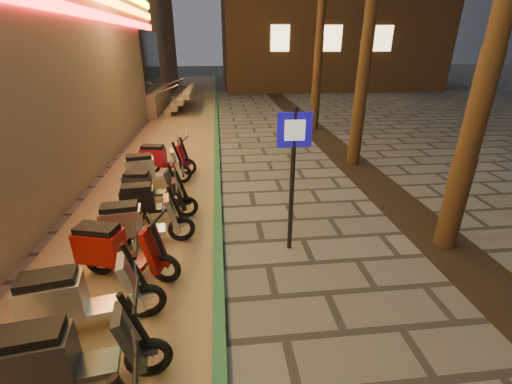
{
  "coord_description": "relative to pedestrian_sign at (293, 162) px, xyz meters",
  "views": [
    {
      "loc": [
        -0.78,
        -3.42,
        3.71
      ],
      "look_at": [
        -0.16,
        2.28,
        1.2
      ],
      "focal_mm": 24.0,
      "sensor_mm": 36.0,
      "label": 1
    }
  ],
  "objects": [
    {
      "name": "green_curb",
      "position": [
        -1.39,
        7.79,
        -1.72
      ],
      "size": [
        0.18,
        60.0,
        0.1
      ],
      "primitive_type": "cube",
      "color": "#225A36",
      "rests_on": "ground"
    },
    {
      "name": "ground",
      "position": [
        -0.49,
        -2.21,
        -1.77
      ],
      "size": [
        120.0,
        120.0,
        0.0
      ],
      "primitive_type": "plane",
      "color": "#474442",
      "rests_on": "ground"
    },
    {
      "name": "pedestrian_sign",
      "position": [
        0.0,
        0.0,
        0.0
      ],
      "size": [
        0.6,
        0.1,
        2.74
      ],
      "rotation": [
        0.0,
        0.0,
        -0.03
      ],
      "color": "black",
      "rests_on": "ground"
    },
    {
      "name": "scooter_10",
      "position": [
        -3.03,
        4.49,
        -1.26
      ],
      "size": [
        1.67,
        0.75,
        1.17
      ],
      "rotation": [
        0.0,
        0.0,
        -0.2
      ],
      "color": "black",
      "rests_on": "ground"
    },
    {
      "name": "scooter_8",
      "position": [
        -3.1,
        2.42,
        -1.31
      ],
      "size": [
        1.52,
        0.53,
        1.07
      ],
      "rotation": [
        0.0,
        0.0,
        -0.08
      ],
      "color": "black",
      "rests_on": "ground"
    },
    {
      "name": "planting_strip",
      "position": [
        3.11,
        2.79,
        -1.76
      ],
      "size": [
        1.2,
        40.0,
        0.02
      ],
      "primitive_type": "cube",
      "color": "black",
      "rests_on": "ground"
    },
    {
      "name": "scooter_5",
      "position": [
        -3.08,
        -0.57,
        -1.22
      ],
      "size": [
        1.78,
        0.91,
        1.26
      ],
      "rotation": [
        0.0,
        0.0,
        -0.28
      ],
      "color": "black",
      "rests_on": "ground"
    },
    {
      "name": "scooter_4",
      "position": [
        -3.28,
        -1.74,
        -1.21
      ],
      "size": [
        1.84,
        0.8,
        1.29
      ],
      "rotation": [
        0.0,
        0.0,
        0.18
      ],
      "color": "black",
      "rests_on": "ground"
    },
    {
      "name": "scooter_7",
      "position": [
        -2.86,
        1.44,
        -1.26
      ],
      "size": [
        1.66,
        0.64,
        1.17
      ],
      "rotation": [
        0.0,
        0.0,
        0.12
      ],
      "color": "black",
      "rests_on": "ground"
    },
    {
      "name": "parking_strip",
      "position": [
        -3.09,
        7.79,
        -1.77
      ],
      "size": [
        3.4,
        60.0,
        0.01
      ],
      "primitive_type": "cube",
      "color": "#8C7251",
      "rests_on": "ground"
    },
    {
      "name": "scooter_9",
      "position": [
        -3.19,
        3.49,
        -1.23
      ],
      "size": [
        1.76,
        0.8,
        1.24
      ],
      "rotation": [
        0.0,
        0.0,
        0.21
      ],
      "color": "black",
      "rests_on": "ground"
    },
    {
      "name": "scooter_3",
      "position": [
        -3.07,
        -2.7,
        -1.22
      ],
      "size": [
        1.82,
        0.73,
        1.28
      ],
      "rotation": [
        0.0,
        0.0,
        0.14
      ],
      "color": "black",
      "rests_on": "ground"
    },
    {
      "name": "scooter_6",
      "position": [
        -2.93,
        0.38,
        -1.24
      ],
      "size": [
        1.76,
        0.7,
        1.23
      ],
      "rotation": [
        0.0,
        0.0,
        0.14
      ],
      "color": "black",
      "rests_on": "ground"
    }
  ]
}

